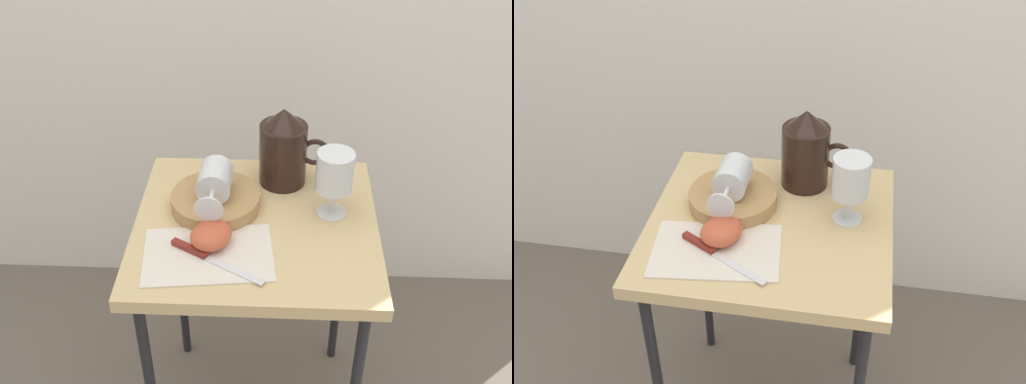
% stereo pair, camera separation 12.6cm
% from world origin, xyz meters
% --- Properties ---
extents(table, '(0.52, 0.49, 0.68)m').
position_xyz_m(table, '(0.00, 0.00, 0.61)').
color(table, tan).
rests_on(table, ground_plane).
extents(linen_napkin, '(0.28, 0.20, 0.00)m').
position_xyz_m(linen_napkin, '(-0.09, -0.11, 0.68)').
color(linen_napkin, silver).
rests_on(linen_napkin, table).
extents(basket_tray, '(0.20, 0.20, 0.03)m').
position_xyz_m(basket_tray, '(-0.09, 0.05, 0.70)').
color(basket_tray, '#AD8451').
rests_on(basket_tray, table).
extents(pitcher, '(0.16, 0.11, 0.19)m').
position_xyz_m(pitcher, '(0.06, 0.16, 0.76)').
color(pitcher, black).
rests_on(pitcher, table).
extents(wine_glass_upright, '(0.08, 0.08, 0.15)m').
position_xyz_m(wine_glass_upright, '(0.16, 0.04, 0.78)').
color(wine_glass_upright, silver).
rests_on(wine_glass_upright, table).
extents(wine_glass_tipped_near, '(0.08, 0.15, 0.07)m').
position_xyz_m(wine_glass_tipped_near, '(-0.09, 0.05, 0.75)').
color(wine_glass_tipped_near, silver).
rests_on(wine_glass_tipped_near, basket_tray).
extents(apple_half_left, '(0.08, 0.08, 0.04)m').
position_xyz_m(apple_half_left, '(-0.09, -0.08, 0.70)').
color(apple_half_left, '#C15133').
rests_on(apple_half_left, linen_napkin).
extents(apple_half_right, '(0.08, 0.08, 0.04)m').
position_xyz_m(apple_half_right, '(-0.09, -0.07, 0.70)').
color(apple_half_right, '#C15133').
rests_on(apple_half_right, linen_napkin).
extents(knife, '(0.20, 0.12, 0.01)m').
position_xyz_m(knife, '(-0.10, -0.12, 0.69)').
color(knife, silver).
rests_on(knife, linen_napkin).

